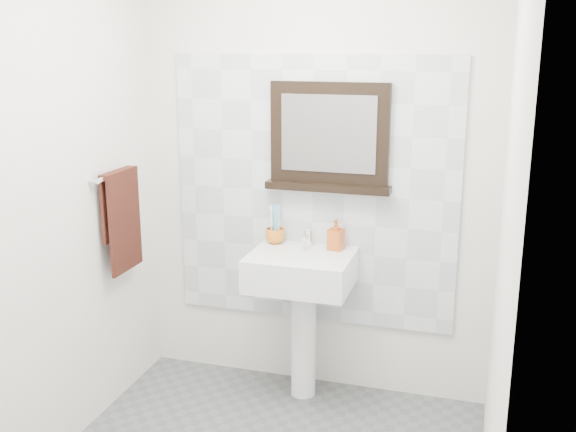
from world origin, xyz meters
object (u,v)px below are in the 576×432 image
object	(u,v)px
toothbrush_cup	(275,236)
pedestal_sink	(302,286)
soap_dispenser	(336,234)
framed_mirror	(329,139)
hand_towel	(122,213)

from	to	relation	value
toothbrush_cup	pedestal_sink	bearing A→B (deg)	-35.29
pedestal_sink	soap_dispenser	bearing A→B (deg)	37.80
pedestal_sink	soap_dispenser	size ratio (longest dim) A/B	5.65
toothbrush_cup	soap_dispenser	bearing A→B (deg)	-2.48
pedestal_sink	framed_mirror	bearing A→B (deg)	62.19
toothbrush_cup	soap_dispenser	world-z (taller)	soap_dispenser
framed_mirror	hand_towel	size ratio (longest dim) A/B	1.25
pedestal_sink	toothbrush_cup	world-z (taller)	pedestal_sink
framed_mirror	toothbrush_cup	bearing A→B (deg)	-170.71
pedestal_sink	hand_towel	bearing A→B (deg)	-165.66
pedestal_sink	hand_towel	size ratio (longest dim) A/B	1.75
soap_dispenser	framed_mirror	bearing A→B (deg)	145.62
pedestal_sink	toothbrush_cup	xyz separation A→B (m)	(-0.20, 0.14, 0.23)
hand_towel	pedestal_sink	bearing A→B (deg)	14.34
toothbrush_cup	soap_dispenser	xyz separation A→B (m)	(0.35, -0.02, 0.04)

